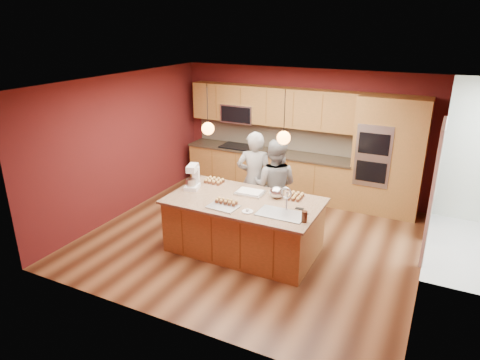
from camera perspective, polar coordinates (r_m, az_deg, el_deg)
The scene contains 24 objects.
floor at distance 7.60m, azimuth 1.69°, elevation -7.77°, with size 5.50×5.50×0.00m, color #422312.
ceiling at distance 6.76m, azimuth 1.93°, elevation 12.85°, with size 5.50×5.50×0.00m, color white.
wall_back at distance 9.31m, azimuth 8.30°, elevation 6.29°, with size 5.50×5.50×0.00m, color #561718.
wall_front at distance 5.07m, azimuth -10.19°, elevation -6.15°, with size 5.50×5.50×0.00m, color #561718.
wall_left at distance 8.53m, azimuth -15.27°, elevation 4.47°, with size 5.00×5.00×0.00m, color #561718.
wall_right at distance 6.49m, azimuth 24.43°, elevation -1.67°, with size 5.00×5.00×0.00m, color #561718.
cabinet_run at distance 9.40m, azimuth 3.75°, elevation 4.29°, with size 3.74×0.64×2.30m.
oven_column at distance 8.69m, azimuth 19.18°, elevation 2.97°, with size 1.30×0.62×2.30m.
doorway_trim at distance 7.35m, azimuth 24.30°, elevation -1.69°, with size 0.08×1.11×2.20m, color silver, non-canonical shape.
pendant_left at distance 6.80m, azimuth -4.29°, elevation 6.88°, with size 0.20×0.20×0.80m.
pendant_right at distance 6.26m, azimuth 5.84°, elevation 5.66°, with size 0.20×0.20×0.80m.
island at distance 7.03m, azimuth 0.62°, elevation -5.99°, with size 2.45×1.37×1.28m.
person_left at distance 7.74m, azimuth 1.95°, elevation 0.05°, with size 0.65×0.43×1.79m, color black.
person_right at distance 7.62m, azimuth 4.62°, elevation -0.76°, with size 0.82×0.64×1.69m, color gray.
stand_mixer at distance 7.30m, azimuth -6.33°, elevation 0.22°, with size 0.29×0.35×0.42m.
sheet_cake at distance 7.09m, azimuth 1.34°, elevation -1.67°, with size 0.48×0.36×0.05m.
cooling_rack at distance 6.59m, azimuth -2.28°, elevation -3.57°, with size 0.46×0.33×0.02m, color #B0B4B8.
mixing_bowl at distance 6.93m, azimuth 4.93°, elevation -1.62°, with size 0.24×0.24×0.20m, color silver.
plate at distance 6.43m, azimuth 1.01°, elevation -4.22°, with size 0.17×0.17×0.01m, color silver.
tumbler at distance 6.16m, azimuth 8.58°, elevation -4.85°, with size 0.08×0.08×0.17m, color #3A2114.
phone at distance 6.59m, azimuth 7.95°, elevation -3.80°, with size 0.13×0.07×0.01m, color black.
cupcakes_left at distance 7.58m, azimuth -3.49°, elevation -0.08°, with size 0.34×0.25×0.08m, color tan, non-canonical shape.
cupcakes_rack at distance 6.67m, azimuth -1.84°, elevation -2.86°, with size 0.38×0.15×0.07m, color tan, non-canonical shape.
cupcakes_right at distance 6.96m, azimuth 7.40°, elevation -2.15°, with size 0.24×0.32×0.07m, color tan, non-canonical shape.
Camera 1 is at (2.78, -6.10, 3.59)m, focal length 32.00 mm.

